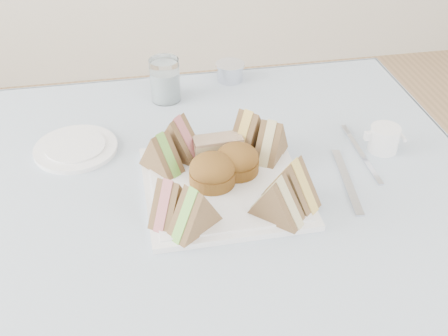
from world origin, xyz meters
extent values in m
cube|color=brown|center=(0.00, 0.00, 0.37)|extent=(0.90, 0.90, 0.74)
cube|color=silver|center=(0.00, 0.00, 0.74)|extent=(1.02, 1.02, 0.01)
cube|color=white|center=(-0.01, 0.02, 0.75)|extent=(0.30, 0.30, 0.01)
cylinder|color=brown|center=(-0.03, 0.02, 0.79)|extent=(0.10, 0.10, 0.06)
cylinder|color=brown|center=(0.02, 0.05, 0.79)|extent=(0.11, 0.11, 0.06)
cube|color=beige|center=(0.00, 0.11, 0.78)|extent=(0.10, 0.04, 0.05)
cylinder|color=white|center=(-0.29, 0.21, 0.75)|extent=(0.20, 0.20, 0.01)
cylinder|color=white|center=(-0.08, 0.39, 0.80)|extent=(0.09, 0.09, 0.10)
cylinder|color=silver|center=(0.09, 0.46, 0.77)|extent=(0.08, 0.08, 0.04)
cube|color=silver|center=(0.23, 0.00, 0.75)|extent=(0.04, 0.21, 0.00)
cube|color=silver|center=(0.30, 0.06, 0.75)|extent=(0.01, 0.18, 0.00)
cylinder|color=white|center=(0.35, 0.09, 0.77)|extent=(0.06, 0.06, 0.05)
camera|label=1|loc=(-0.16, -0.81, 1.42)|focal=45.00mm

